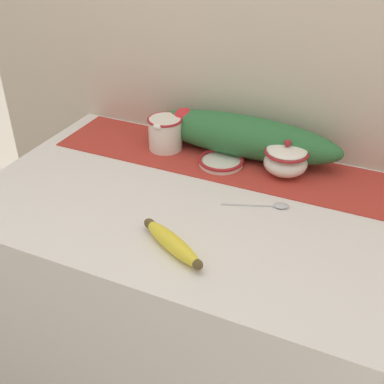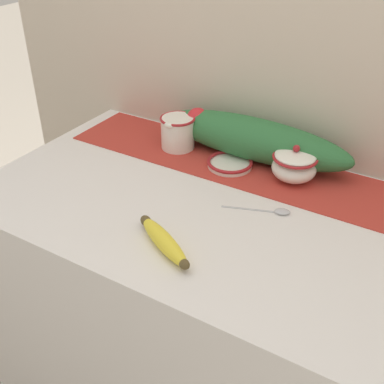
{
  "view_description": "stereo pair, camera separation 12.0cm",
  "coord_description": "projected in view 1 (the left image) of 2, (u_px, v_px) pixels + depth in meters",
  "views": [
    {
      "loc": [
        0.41,
        -0.98,
        1.58
      ],
      "look_at": [
        -0.02,
        -0.04,
        0.92
      ],
      "focal_mm": 45.0,
      "sensor_mm": 36.0,
      "label": 1
    },
    {
      "loc": [
        0.51,
        -0.93,
        1.58
      ],
      "look_at": [
        -0.02,
        -0.04,
        0.92
      ],
      "focal_mm": 45.0,
      "sensor_mm": 36.0,
      "label": 2
    }
  ],
  "objects": [
    {
      "name": "small_dish",
      "position": [
        221.0,
        161.0,
        1.44
      ],
      "size": [
        0.14,
        0.14,
        0.02
      ],
      "color": "white",
      "rests_on": "countertop"
    },
    {
      "name": "spoon",
      "position": [
        277.0,
        206.0,
        1.26
      ],
      "size": [
        0.17,
        0.08,
        0.01
      ],
      "rotation": [
        0.0,
        0.0,
        0.35
      ],
      "color": "#B7B7BC",
      "rests_on": "countertop"
    },
    {
      "name": "cream_pitcher",
      "position": [
        165.0,
        132.0,
        1.5
      ],
      "size": [
        0.11,
        0.13,
        0.11
      ],
      "color": "white",
      "rests_on": "countertop"
    },
    {
      "name": "sugar_bowl",
      "position": [
        286.0,
        159.0,
        1.37
      ],
      "size": [
        0.13,
        0.13,
        0.11
      ],
      "color": "white",
      "rests_on": "countertop"
    },
    {
      "name": "countertop",
      "position": [
        203.0,
        316.0,
        1.51
      ],
      "size": [
        1.24,
        0.72,
        0.87
      ],
      "primitive_type": "cube",
      "color": "silver",
      "rests_on": "ground_plane"
    },
    {
      "name": "banana",
      "position": [
        172.0,
        243.0,
        1.1
      ],
      "size": [
        0.2,
        0.13,
        0.04
      ],
      "rotation": [
        0.0,
        0.0,
        -0.49
      ],
      "color": "yellow",
      "rests_on": "countertop"
    },
    {
      "name": "back_wall",
      "position": [
        258.0,
        40.0,
        1.39
      ],
      "size": [
        2.04,
        0.04,
        2.4
      ],
      "primitive_type": "cube",
      "color": "beige",
      "rests_on": "ground_plane"
    },
    {
      "name": "poinsettia_garland",
      "position": [
        241.0,
        135.0,
        1.46
      ],
      "size": [
        0.61,
        0.14,
        0.13
      ],
      "color": "#2D6B38",
      "rests_on": "countertop"
    },
    {
      "name": "table_runner",
      "position": [
        235.0,
        163.0,
        1.45
      ],
      "size": [
        1.14,
        0.25,
        0.0
      ],
      "primitive_type": "cube",
      "color": "#B23328",
      "rests_on": "countertop"
    }
  ]
}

